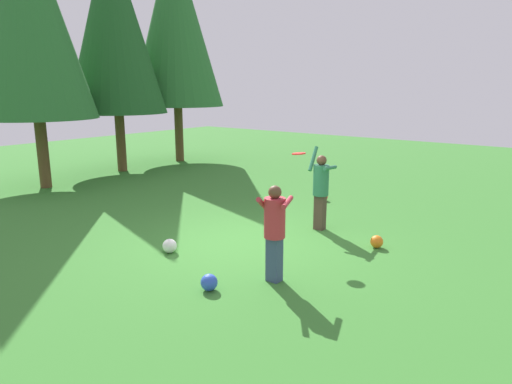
{
  "coord_description": "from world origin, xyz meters",
  "views": [
    {
      "loc": [
        -6.82,
        -5.65,
        3.09
      ],
      "look_at": [
        0.2,
        -0.22,
        1.05
      ],
      "focal_mm": 32.3,
      "sensor_mm": 36.0,
      "label": 1
    }
  ],
  "objects_px": {
    "ball_white": "(170,246)",
    "tree_right": "(113,24)",
    "person_catcher": "(275,226)",
    "frisbee": "(299,154)",
    "ball_blue": "(209,282)",
    "tree_center": "(28,10)",
    "ball_orange": "(377,242)",
    "ball_red": "(324,197)",
    "tree_far_right": "(175,22)",
    "person_thrower": "(321,186)"
  },
  "relations": [
    {
      "from": "ball_white",
      "to": "tree_right",
      "type": "height_order",
      "value": "tree_right"
    },
    {
      "from": "ball_white",
      "to": "tree_right",
      "type": "bearing_deg",
      "value": 58.87
    },
    {
      "from": "frisbee",
      "to": "ball_orange",
      "type": "relative_size",
      "value": 1.12
    },
    {
      "from": "ball_white",
      "to": "ball_orange",
      "type": "distance_m",
      "value": 4.01
    },
    {
      "from": "ball_orange",
      "to": "tree_far_right",
      "type": "distance_m",
      "value": 13.39
    },
    {
      "from": "frisbee",
      "to": "tree_center",
      "type": "height_order",
      "value": "tree_center"
    },
    {
      "from": "ball_white",
      "to": "tree_center",
      "type": "distance_m",
      "value": 9.2
    },
    {
      "from": "ball_blue",
      "to": "ball_red",
      "type": "relative_size",
      "value": 1.19
    },
    {
      "from": "tree_right",
      "to": "tree_center",
      "type": "distance_m",
      "value": 3.3
    },
    {
      "from": "person_catcher",
      "to": "ball_red",
      "type": "bearing_deg",
      "value": -0.44
    },
    {
      "from": "ball_red",
      "to": "tree_right",
      "type": "relative_size",
      "value": 0.03
    },
    {
      "from": "tree_far_right",
      "to": "person_catcher",
      "type": "bearing_deg",
      "value": -126.33
    },
    {
      "from": "tree_right",
      "to": "ball_white",
      "type": "bearing_deg",
      "value": -121.13
    },
    {
      "from": "frisbee",
      "to": "ball_white",
      "type": "distance_m",
      "value": 3.04
    },
    {
      "from": "person_thrower",
      "to": "tree_center",
      "type": "relative_size",
      "value": 0.22
    },
    {
      "from": "ball_red",
      "to": "ball_orange",
      "type": "distance_m",
      "value": 3.84
    },
    {
      "from": "ball_blue",
      "to": "tree_far_right",
      "type": "bearing_deg",
      "value": 48.9
    },
    {
      "from": "person_catcher",
      "to": "tree_center",
      "type": "height_order",
      "value": "tree_center"
    },
    {
      "from": "person_catcher",
      "to": "frisbee",
      "type": "distance_m",
      "value": 2.14
    },
    {
      "from": "person_thrower",
      "to": "tree_center",
      "type": "height_order",
      "value": "tree_center"
    },
    {
      "from": "person_thrower",
      "to": "tree_center",
      "type": "xyz_separation_m",
      "value": [
        -1.46,
        8.99,
        4.25
      ]
    },
    {
      "from": "ball_blue",
      "to": "person_catcher",
      "type": "bearing_deg",
      "value": -32.33
    },
    {
      "from": "person_thrower",
      "to": "tree_right",
      "type": "height_order",
      "value": "tree_right"
    },
    {
      "from": "ball_orange",
      "to": "tree_right",
      "type": "xyz_separation_m",
      "value": [
        2.17,
        11.02,
        5.12
      ]
    },
    {
      "from": "frisbee",
      "to": "ball_red",
      "type": "height_order",
      "value": "frisbee"
    },
    {
      "from": "person_thrower",
      "to": "ball_red",
      "type": "distance_m",
      "value": 2.77
    },
    {
      "from": "ball_orange",
      "to": "tree_center",
      "type": "xyz_separation_m",
      "value": [
        -1.08,
        10.49,
        5.11
      ]
    },
    {
      "from": "person_thrower",
      "to": "tree_right",
      "type": "relative_size",
      "value": 0.22
    },
    {
      "from": "tree_far_right",
      "to": "person_thrower",
      "type": "bearing_deg",
      "value": -116.47
    },
    {
      "from": "ball_orange",
      "to": "ball_blue",
      "type": "bearing_deg",
      "value": 159.85
    },
    {
      "from": "ball_blue",
      "to": "tree_far_right",
      "type": "height_order",
      "value": "tree_far_right"
    },
    {
      "from": "tree_center",
      "to": "ball_blue",
      "type": "bearing_deg",
      "value": -104.21
    },
    {
      "from": "ball_orange",
      "to": "frisbee",
      "type": "bearing_deg",
      "value": 116.56
    },
    {
      "from": "ball_red",
      "to": "tree_center",
      "type": "distance_m",
      "value": 10.05
    },
    {
      "from": "person_thrower",
      "to": "ball_blue",
      "type": "height_order",
      "value": "person_thrower"
    },
    {
      "from": "ball_red",
      "to": "ball_orange",
      "type": "xyz_separation_m",
      "value": [
        -2.71,
        -2.72,
        0.01
      ]
    },
    {
      "from": "person_catcher",
      "to": "ball_orange",
      "type": "height_order",
      "value": "person_catcher"
    },
    {
      "from": "person_catcher",
      "to": "ball_white",
      "type": "distance_m",
      "value": 2.46
    },
    {
      "from": "ball_blue",
      "to": "ball_orange",
      "type": "bearing_deg",
      "value": -20.15
    },
    {
      "from": "ball_orange",
      "to": "tree_right",
      "type": "height_order",
      "value": "tree_right"
    },
    {
      "from": "tree_center",
      "to": "ball_orange",
      "type": "bearing_deg",
      "value": -84.1
    },
    {
      "from": "tree_center",
      "to": "ball_red",
      "type": "bearing_deg",
      "value": -63.99
    },
    {
      "from": "ball_blue",
      "to": "ball_orange",
      "type": "relative_size",
      "value": 1.07
    },
    {
      "from": "ball_white",
      "to": "ball_orange",
      "type": "xyz_separation_m",
      "value": [
        2.67,
        -3.0,
        -0.01
      ]
    },
    {
      "from": "person_thrower",
      "to": "tree_right",
      "type": "xyz_separation_m",
      "value": [
        1.8,
        9.52,
        4.26
      ]
    },
    {
      "from": "ball_orange",
      "to": "tree_far_right",
      "type": "height_order",
      "value": "tree_far_right"
    },
    {
      "from": "person_catcher",
      "to": "frisbee",
      "type": "relative_size",
      "value": 5.7
    },
    {
      "from": "ball_red",
      "to": "person_thrower",
      "type": "bearing_deg",
      "value": -152.35
    },
    {
      "from": "ball_blue",
      "to": "ball_white",
      "type": "bearing_deg",
      "value": 66.61
    },
    {
      "from": "person_catcher",
      "to": "tree_center",
      "type": "bearing_deg",
      "value": 59.9
    }
  ]
}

